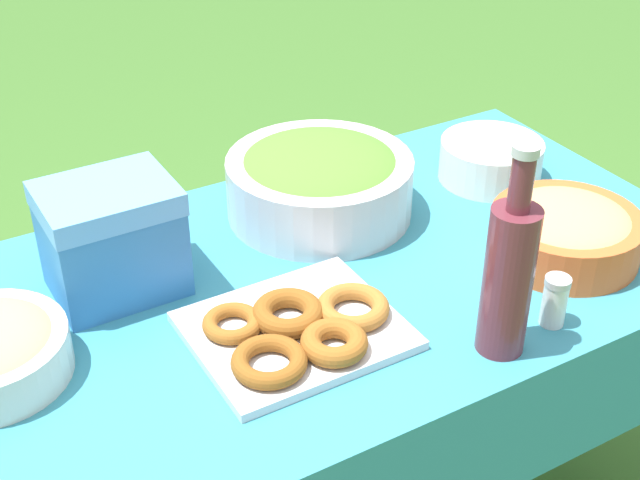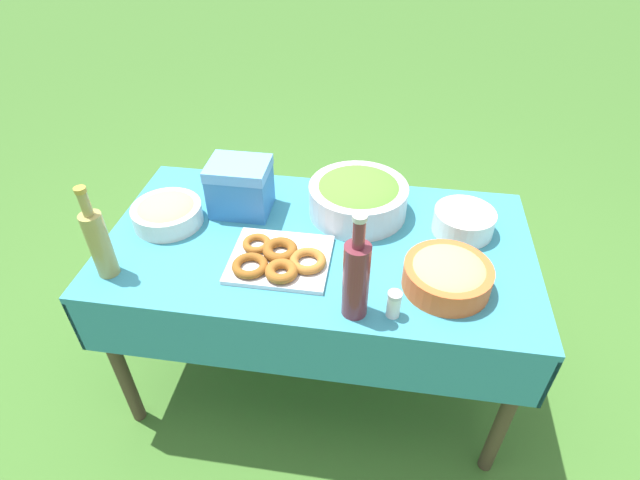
{
  "view_description": "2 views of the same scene",
  "coord_description": "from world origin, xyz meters",
  "px_view_note": "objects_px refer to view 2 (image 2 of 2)",
  "views": [
    {
      "loc": [
        -0.64,
        -1.11,
        1.62
      ],
      "look_at": [
        0.04,
        0.04,
        0.76
      ],
      "focal_mm": 50.0,
      "sensor_mm": 36.0,
      "label": 1
    },
    {
      "loc": [
        0.21,
        -1.32,
        1.82
      ],
      "look_at": [
        0.02,
        -0.08,
        0.79
      ],
      "focal_mm": 28.0,
      "sensor_mm": 36.0,
      "label": 2
    }
  ],
  "objects_px": {
    "plate_stack": "(464,222)",
    "donut_platter": "(279,259)",
    "bread_bowl": "(448,274)",
    "pasta_bowl": "(167,212)",
    "salad_bowl": "(358,196)",
    "wine_bottle": "(356,277)",
    "olive_oil_bottle": "(99,242)",
    "cooler_box": "(240,187)"
  },
  "relations": [
    {
      "from": "salad_bowl",
      "to": "donut_platter",
      "type": "height_order",
      "value": "salad_bowl"
    },
    {
      "from": "salad_bowl",
      "to": "wine_bottle",
      "type": "bearing_deg",
      "value": -85.8
    },
    {
      "from": "donut_platter",
      "to": "bread_bowl",
      "type": "height_order",
      "value": "bread_bowl"
    },
    {
      "from": "donut_platter",
      "to": "olive_oil_bottle",
      "type": "height_order",
      "value": "olive_oil_bottle"
    },
    {
      "from": "pasta_bowl",
      "to": "olive_oil_bottle",
      "type": "height_order",
      "value": "olive_oil_bottle"
    },
    {
      "from": "salad_bowl",
      "to": "pasta_bowl",
      "type": "relative_size",
      "value": 1.46
    },
    {
      "from": "pasta_bowl",
      "to": "plate_stack",
      "type": "relative_size",
      "value": 1.17
    },
    {
      "from": "pasta_bowl",
      "to": "wine_bottle",
      "type": "height_order",
      "value": "wine_bottle"
    },
    {
      "from": "plate_stack",
      "to": "olive_oil_bottle",
      "type": "bearing_deg",
      "value": -161.08
    },
    {
      "from": "plate_stack",
      "to": "donut_platter",
      "type": "bearing_deg",
      "value": -156.12
    },
    {
      "from": "pasta_bowl",
      "to": "donut_platter",
      "type": "relative_size",
      "value": 0.73
    },
    {
      "from": "plate_stack",
      "to": "wine_bottle",
      "type": "xyz_separation_m",
      "value": [
        -0.34,
        -0.44,
        0.1
      ]
    },
    {
      "from": "plate_stack",
      "to": "bread_bowl",
      "type": "distance_m",
      "value": 0.3
    },
    {
      "from": "plate_stack",
      "to": "olive_oil_bottle",
      "type": "height_order",
      "value": "olive_oil_bottle"
    },
    {
      "from": "olive_oil_bottle",
      "to": "wine_bottle",
      "type": "height_order",
      "value": "wine_bottle"
    },
    {
      "from": "pasta_bowl",
      "to": "olive_oil_bottle",
      "type": "bearing_deg",
      "value": -107.39
    },
    {
      "from": "salad_bowl",
      "to": "bread_bowl",
      "type": "relative_size",
      "value": 1.33
    },
    {
      "from": "wine_bottle",
      "to": "bread_bowl",
      "type": "bearing_deg",
      "value": 28.6
    },
    {
      "from": "plate_stack",
      "to": "bread_bowl",
      "type": "xyz_separation_m",
      "value": [
        -0.07,
        -0.29,
        0.01
      ]
    },
    {
      "from": "bread_bowl",
      "to": "cooler_box",
      "type": "xyz_separation_m",
      "value": [
        -0.73,
        0.31,
        0.05
      ]
    },
    {
      "from": "pasta_bowl",
      "to": "cooler_box",
      "type": "relative_size",
      "value": 1.14
    },
    {
      "from": "salad_bowl",
      "to": "plate_stack",
      "type": "bearing_deg",
      "value": -8.62
    },
    {
      "from": "plate_stack",
      "to": "bread_bowl",
      "type": "relative_size",
      "value": 0.78
    },
    {
      "from": "olive_oil_bottle",
      "to": "bread_bowl",
      "type": "height_order",
      "value": "olive_oil_bottle"
    },
    {
      "from": "plate_stack",
      "to": "pasta_bowl",
      "type": "bearing_deg",
      "value": -174.2
    },
    {
      "from": "donut_platter",
      "to": "plate_stack",
      "type": "relative_size",
      "value": 1.59
    },
    {
      "from": "pasta_bowl",
      "to": "bread_bowl",
      "type": "bearing_deg",
      "value": -10.85
    },
    {
      "from": "olive_oil_bottle",
      "to": "cooler_box",
      "type": "xyz_separation_m",
      "value": [
        0.33,
        0.4,
        -0.03
      ]
    },
    {
      "from": "plate_stack",
      "to": "wine_bottle",
      "type": "relative_size",
      "value": 0.6
    },
    {
      "from": "bread_bowl",
      "to": "donut_platter",
      "type": "bearing_deg",
      "value": 177.23
    },
    {
      "from": "pasta_bowl",
      "to": "olive_oil_bottle",
      "type": "relative_size",
      "value": 0.76
    },
    {
      "from": "donut_platter",
      "to": "olive_oil_bottle",
      "type": "relative_size",
      "value": 1.04
    },
    {
      "from": "donut_platter",
      "to": "wine_bottle",
      "type": "height_order",
      "value": "wine_bottle"
    },
    {
      "from": "donut_platter",
      "to": "cooler_box",
      "type": "height_order",
      "value": "cooler_box"
    },
    {
      "from": "plate_stack",
      "to": "cooler_box",
      "type": "bearing_deg",
      "value": 179.09
    },
    {
      "from": "plate_stack",
      "to": "bread_bowl",
      "type": "height_order",
      "value": "bread_bowl"
    },
    {
      "from": "plate_stack",
      "to": "cooler_box",
      "type": "xyz_separation_m",
      "value": [
        -0.8,
        0.01,
        0.06
      ]
    },
    {
      "from": "plate_stack",
      "to": "wine_bottle",
      "type": "distance_m",
      "value": 0.56
    },
    {
      "from": "pasta_bowl",
      "to": "olive_oil_bottle",
      "type": "xyz_separation_m",
      "value": [
        -0.09,
        -0.28,
        0.08
      ]
    },
    {
      "from": "plate_stack",
      "to": "wine_bottle",
      "type": "bearing_deg",
      "value": -127.7
    },
    {
      "from": "cooler_box",
      "to": "bread_bowl",
      "type": "bearing_deg",
      "value": -22.66
    },
    {
      "from": "cooler_box",
      "to": "wine_bottle",
      "type": "bearing_deg",
      "value": -44.41
    }
  ]
}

